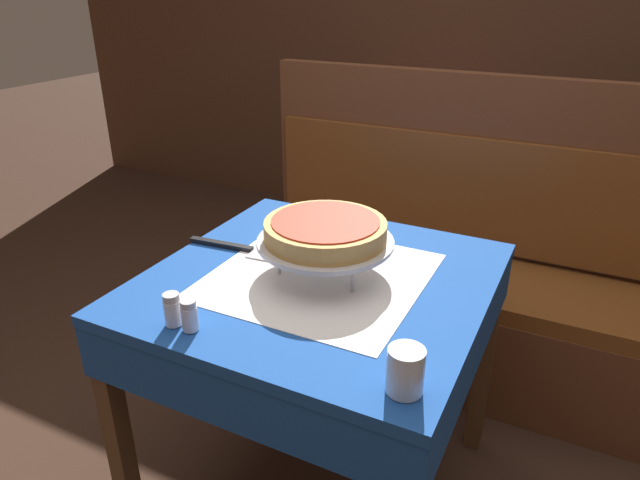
% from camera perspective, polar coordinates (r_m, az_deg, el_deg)
% --- Properties ---
extents(dining_table_front, '(0.84, 0.84, 0.73)m').
position_cam_1_polar(dining_table_front, '(1.51, -0.09, -6.95)').
color(dining_table_front, '#194799').
rests_on(dining_table_front, ground_plane).
extents(dining_table_rear, '(0.74, 0.74, 0.74)m').
position_cam_1_polar(dining_table_rear, '(3.10, 10.44, 9.71)').
color(dining_table_rear, red).
rests_on(dining_table_rear, ground_plane).
extents(booth_bench, '(1.66, 0.47, 1.12)m').
position_cam_1_polar(booth_bench, '(2.28, 13.17, -4.84)').
color(booth_bench, brown).
rests_on(booth_bench, ground_plane).
extents(back_wall_panel, '(6.00, 0.04, 2.40)m').
position_cam_1_polar(back_wall_panel, '(3.39, 17.77, 19.89)').
color(back_wall_panel, '#4C2D1E').
rests_on(back_wall_panel, ground_plane).
extents(pizza_pan_stand, '(0.35, 0.35, 0.09)m').
position_cam_1_polar(pizza_pan_stand, '(1.44, 0.53, -0.30)').
color(pizza_pan_stand, '#ADADB2').
rests_on(pizza_pan_stand, dining_table_front).
extents(deep_dish_pizza, '(0.31, 0.31, 0.05)m').
position_cam_1_polar(deep_dish_pizza, '(1.42, 0.54, 1.02)').
color(deep_dish_pizza, tan).
rests_on(deep_dish_pizza, pizza_pan_stand).
extents(pizza_server, '(0.30, 0.09, 0.01)m').
position_cam_1_polar(pizza_server, '(1.61, -7.95, -0.80)').
color(pizza_server, '#BCBCC1').
rests_on(pizza_server, dining_table_front).
extents(water_glass_near, '(0.07, 0.07, 0.09)m').
position_cam_1_polar(water_glass_near, '(1.07, 8.54, -12.78)').
color(water_glass_near, silver).
rests_on(water_glass_near, dining_table_front).
extents(salt_shaker, '(0.04, 0.04, 0.08)m').
position_cam_1_polar(salt_shaker, '(1.29, -14.54, -6.74)').
color(salt_shaker, silver).
rests_on(salt_shaker, dining_table_front).
extents(pepper_shaker, '(0.04, 0.04, 0.07)m').
position_cam_1_polar(pepper_shaker, '(1.26, -12.93, -7.36)').
color(pepper_shaker, silver).
rests_on(pepper_shaker, dining_table_front).
extents(condiment_caddy, '(0.14, 0.14, 0.18)m').
position_cam_1_polar(condiment_caddy, '(2.95, 11.69, 11.64)').
color(condiment_caddy, black).
rests_on(condiment_caddy, dining_table_rear).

